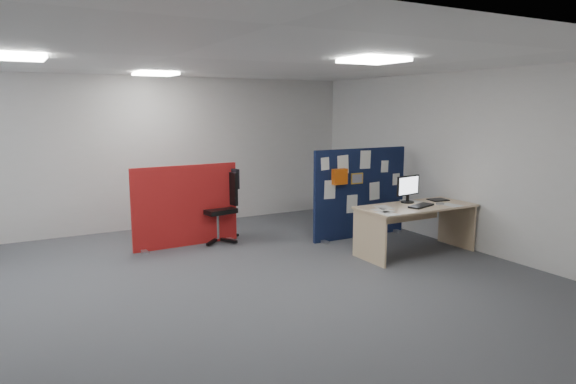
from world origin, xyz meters
name	(u,v)px	position (x,y,z in m)	size (l,w,h in m)	color
floor	(179,293)	(0.00, 0.00, 0.00)	(9.00, 9.00, 0.00)	#4B4D52
ceiling	(170,57)	(0.00, 0.00, 2.70)	(9.00, 7.00, 0.02)	white
wall_back	(115,155)	(0.00, 3.50, 1.35)	(9.00, 0.02, 2.70)	silver
wall_front	(364,258)	(0.00, -3.50, 1.35)	(9.00, 0.02, 2.70)	silver
wall_right	(458,160)	(4.50, 0.00, 1.35)	(0.02, 7.00, 2.70)	silver
ceiling_lights	(181,65)	(0.33, 0.67, 2.67)	(4.10, 4.10, 0.04)	white
navy_divider	(359,193)	(3.46, 1.13, 0.75)	(1.80, 0.30, 1.49)	#0E1736
main_desk	(414,216)	(3.58, -0.05, 0.56)	(1.77, 0.79, 0.73)	#CBB182
monitor_main	(408,188)	(3.62, 0.14, 0.96)	(0.47, 0.20, 0.41)	black
keyboard	(421,206)	(3.58, -0.19, 0.74)	(0.45, 0.18, 0.03)	black
mouse	(440,204)	(3.93, -0.22, 0.74)	(0.10, 0.06, 0.03)	#A4A4A9
paper_tray	(438,200)	(4.18, 0.06, 0.74)	(0.28, 0.22, 0.01)	black
red_divider	(186,207)	(0.76, 1.99, 0.63)	(1.70, 0.30, 1.27)	#A61815
office_chair	(223,201)	(1.39, 2.03, 0.66)	(0.76, 0.76, 1.15)	black
desk_papers	(404,207)	(3.32, -0.12, 0.73)	(1.46, 0.87, 0.00)	white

